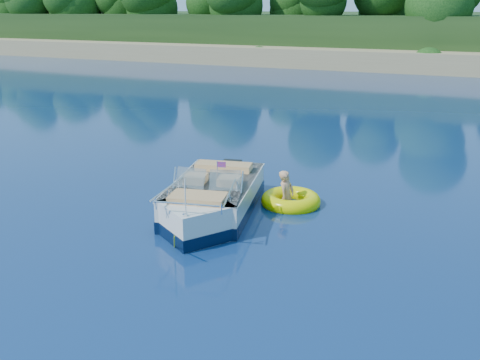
{
  "coord_description": "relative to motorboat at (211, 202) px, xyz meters",
  "views": [
    {
      "loc": [
        4.79,
        -6.78,
        4.59
      ],
      "look_at": [
        0.01,
        3.78,
        0.85
      ],
      "focal_mm": 40.0,
      "sensor_mm": 36.0,
      "label": 1
    }
  ],
  "objects": [
    {
      "name": "ground",
      "position": [
        0.59,
        -3.5,
        -0.33
      ],
      "size": [
        160.0,
        160.0,
        0.0
      ],
      "primitive_type": "plane",
      "color": "#0A2046",
      "rests_on": "ground"
    },
    {
      "name": "shoreline",
      "position": [
        0.59,
        60.27,
        0.65
      ],
      "size": [
        170.0,
        59.0,
        6.0
      ],
      "color": "#948256",
      "rests_on": "ground"
    },
    {
      "name": "motorboat",
      "position": [
        0.0,
        0.0,
        0.0
      ],
      "size": [
        2.49,
        4.98,
        1.68
      ],
      "rotation": [
        0.0,
        0.0,
        0.22
      ],
      "color": "silver",
      "rests_on": "ground"
    },
    {
      "name": "tow_tube",
      "position": [
        1.45,
        1.42,
        -0.23
      ],
      "size": [
        1.82,
        1.82,
        0.39
      ],
      "rotation": [
        0.0,
        0.0,
        0.29
      ],
      "color": "#EBE701",
      "rests_on": "ground"
    },
    {
      "name": "boy",
      "position": [
        1.34,
        1.44,
        -0.33
      ],
      "size": [
        0.4,
        0.77,
        1.47
      ],
      "primitive_type": "imported",
      "rotation": [
        0.0,
        -0.17,
        1.48
      ],
      "color": "tan",
      "rests_on": "ground"
    }
  ]
}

